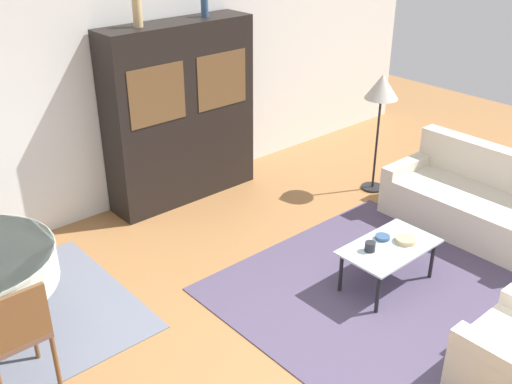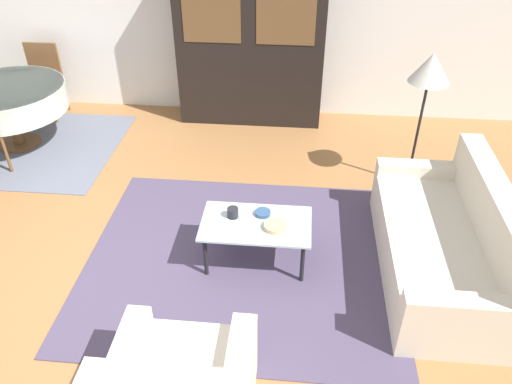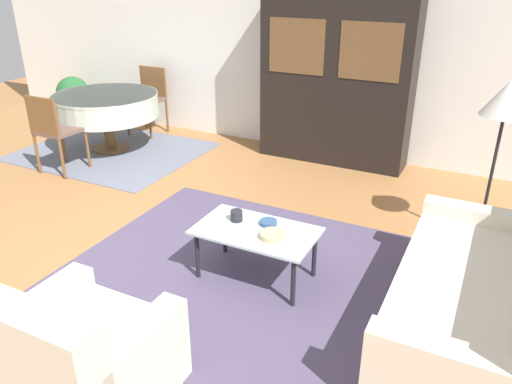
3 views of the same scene
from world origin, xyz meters
The scene contains 13 objects.
ground_plane centered at (0.00, 0.00, 0.00)m, with size 14.00×14.00×0.00m, color #9E6B3D.
wall_back centered at (0.00, 3.63, 1.35)m, with size 10.00×0.06×2.70m.
area_rug centered at (0.95, 0.54, 0.01)m, with size 2.74×2.40×0.01m.
couch centered at (2.69, 0.56, 0.30)m, with size 0.92×1.90×0.86m.
coffee_table centered at (1.08, 0.54, 0.39)m, with size 0.93×0.55×0.42m.
display_cabinet centered at (0.75, 3.35, 1.05)m, with size 1.82×0.47×2.09m.
dining_chair_near centered at (-2.02, 1.46, 0.56)m, with size 0.44×0.44×0.93m.
floor_lamp centered at (2.62, 1.94, 1.25)m, with size 0.39×0.39×1.46m.
cup centered at (0.88, 0.61, 0.47)m, with size 0.10×0.10×0.09m.
bowl centered at (1.25, 0.49, 0.45)m, with size 0.20×0.20×0.04m.
bowl_small centered at (1.13, 0.66, 0.45)m, with size 0.14×0.14×0.03m.
vase_tall centered at (0.29, 3.35, 2.25)m, with size 0.10×0.10×0.32m.
vase_short centered at (1.15, 3.35, 2.19)m, with size 0.08×0.08×0.20m.
Camera 1 is at (-2.93, -2.18, 3.34)m, focal length 42.00 mm.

